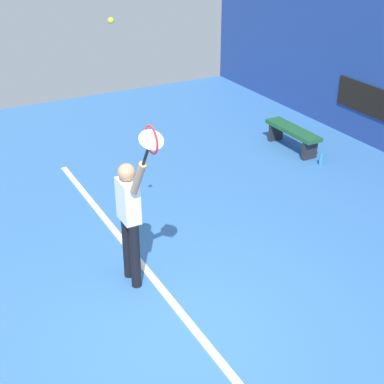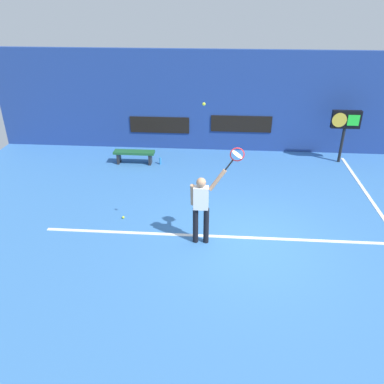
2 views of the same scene
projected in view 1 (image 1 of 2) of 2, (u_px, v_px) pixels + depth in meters
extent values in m
plane|color=#3870B2|center=(178.00, 328.00, 6.54)|extent=(18.00, 18.00, 0.00)
cube|color=black|center=(377.00, 104.00, 11.00)|extent=(2.20, 0.03, 0.60)
cube|color=white|center=(190.00, 324.00, 6.60)|extent=(10.00, 0.10, 0.01)
cylinder|color=black|center=(128.00, 246.00, 7.26)|extent=(0.13, 0.13, 0.92)
cylinder|color=black|center=(135.00, 256.00, 7.06)|extent=(0.13, 0.13, 0.92)
cube|color=white|center=(128.00, 201.00, 6.83)|extent=(0.34, 0.20, 0.55)
sphere|color=tan|center=(126.00, 172.00, 6.65)|extent=(0.22, 0.22, 0.22)
cylinder|color=tan|center=(138.00, 178.00, 6.34)|extent=(0.39, 0.09, 0.54)
cylinder|color=tan|center=(128.00, 191.00, 7.00)|extent=(0.09, 0.23, 0.58)
cylinder|color=black|center=(146.00, 156.00, 5.98)|extent=(0.19, 0.03, 0.27)
torus|color=red|center=(151.00, 140.00, 5.74)|extent=(0.43, 0.02, 0.43)
cylinder|color=silver|center=(151.00, 140.00, 5.74)|extent=(0.23, 0.27, 0.15)
sphere|color=#CCE033|center=(111.00, 21.00, 5.76)|extent=(0.07, 0.07, 0.07)
cube|color=#1E592D|center=(293.00, 130.00, 11.12)|extent=(1.40, 0.36, 0.08)
cube|color=#262628|center=(276.00, 132.00, 11.65)|extent=(0.08, 0.32, 0.37)
cube|color=#262628|center=(310.00, 150.00, 10.79)|extent=(0.08, 0.32, 0.37)
cylinder|color=#338CD8|center=(321.00, 159.00, 10.55)|extent=(0.07, 0.07, 0.24)
sphere|color=#CCE033|center=(134.00, 197.00, 9.38)|extent=(0.07, 0.07, 0.07)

